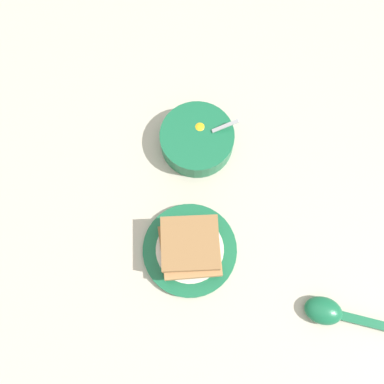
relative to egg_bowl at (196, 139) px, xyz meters
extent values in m
plane|color=beige|center=(0.13, 0.15, -0.02)|extent=(3.00, 3.00, 0.00)
cylinder|color=#196B42|center=(0.00, 0.00, 0.00)|extent=(0.15, 0.15, 0.05)
cylinder|color=white|center=(0.00, 0.00, 0.00)|extent=(0.12, 0.12, 0.02)
ellipsoid|color=yellow|center=(-0.02, 0.00, 0.02)|extent=(0.03, 0.03, 0.02)
cylinder|color=black|center=(-0.01, 0.01, 0.01)|extent=(0.04, 0.04, 0.00)
ellipsoid|color=silver|center=(-0.01, 0.01, 0.02)|extent=(0.03, 0.02, 0.01)
cube|color=silver|center=(-0.04, 0.04, 0.04)|extent=(0.04, 0.04, 0.03)
cylinder|color=#196B42|center=(0.20, 0.08, -0.02)|extent=(0.18, 0.18, 0.01)
cylinder|color=white|center=(0.20, 0.08, -0.01)|extent=(0.13, 0.13, 0.00)
cube|color=#9E7042|center=(0.20, 0.08, 0.00)|extent=(0.14, 0.14, 0.02)
cube|color=tan|center=(0.21, 0.09, 0.02)|extent=(0.14, 0.14, 0.02)
cube|color=#9E7042|center=(0.20, 0.08, 0.03)|extent=(0.13, 0.14, 0.02)
ellipsoid|color=#196B42|center=(0.19, 0.35, -0.01)|extent=(0.06, 0.08, 0.03)
cube|color=#196B42|center=(0.18, 0.43, -0.02)|extent=(0.04, 0.10, 0.01)
camera|label=1|loc=(0.32, 0.15, 0.82)|focal=42.00mm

